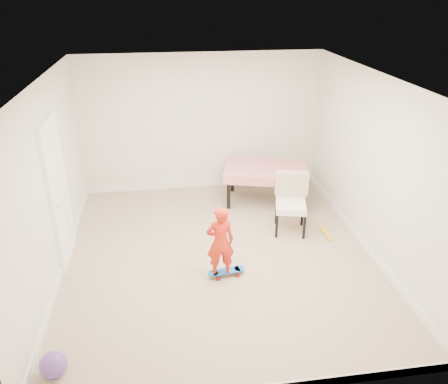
{
  "coord_description": "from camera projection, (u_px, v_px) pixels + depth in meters",
  "views": [
    {
      "loc": [
        -0.72,
        -5.45,
        3.68
      ],
      "look_at": [
        0.1,
        0.2,
        0.95
      ],
      "focal_mm": 35.0,
      "sensor_mm": 36.0,
      "label": 1
    }
  ],
  "objects": [
    {
      "name": "skateboard",
      "position": [
        226.0,
        273.0,
        6.08
      ],
      "size": [
        0.55,
        0.26,
        0.08
      ],
      "primitive_type": null,
      "rotation": [
        0.0,
        0.0,
        0.14
      ],
      "color": "blue",
      "rests_on": "ground"
    },
    {
      "name": "balloon",
      "position": [
        53.0,
        365.0,
        4.48
      ],
      "size": [
        0.28,
        0.28,
        0.28
      ],
      "primitive_type": "sphere",
      "color": "#6744A4",
      "rests_on": "ground"
    },
    {
      "name": "wall_left",
      "position": [
        50.0,
        186.0,
        5.69
      ],
      "size": [
        0.04,
        5.0,
        2.6
      ],
      "primitive_type": "cube",
      "color": "silver",
      "rests_on": "ground"
    },
    {
      "name": "baseboard_back",
      "position": [
        203.0,
        184.0,
        8.74
      ],
      "size": [
        4.5,
        0.02,
        0.12
      ],
      "primitive_type": "cube",
      "color": "white",
      "rests_on": "ground"
    },
    {
      "name": "ceiling",
      "position": [
        218.0,
        81.0,
        5.43
      ],
      "size": [
        4.5,
        5.0,
        0.04
      ],
      "primitive_type": "cube",
      "color": "white",
      "rests_on": "wall_back"
    },
    {
      "name": "wall_right",
      "position": [
        372.0,
        167.0,
        6.27
      ],
      "size": [
        0.04,
        5.0,
        2.6
      ],
      "primitive_type": "cube",
      "color": "silver",
      "rests_on": "ground"
    },
    {
      "name": "ground",
      "position": [
        219.0,
        255.0,
        6.55
      ],
      "size": [
        5.0,
        5.0,
        0.0
      ],
      "primitive_type": "plane",
      "color": "tan",
      "rests_on": "ground"
    },
    {
      "name": "door",
      "position": [
        58.0,
        194.0,
        6.08
      ],
      "size": [
        0.11,
        0.94,
        2.11
      ],
      "primitive_type": "cube",
      "color": "white",
      "rests_on": "ground"
    },
    {
      "name": "wall_front",
      "position": [
        257.0,
        289.0,
        3.77
      ],
      "size": [
        4.5,
        0.04,
        2.6
      ],
      "primitive_type": "cube",
      "color": "silver",
      "rests_on": "ground"
    },
    {
      "name": "dining_chair",
      "position": [
        291.0,
        205.0,
        6.98
      ],
      "size": [
        0.66,
        0.72,
        0.97
      ],
      "primitive_type": null,
      "rotation": [
        0.0,
        0.0,
        -0.24
      ],
      "color": "beige",
      "rests_on": "ground"
    },
    {
      "name": "child",
      "position": [
        220.0,
        244.0,
        5.85
      ],
      "size": [
        0.39,
        0.27,
        1.05
      ],
      "primitive_type": "imported",
      "rotation": [
        0.0,
        0.0,
        3.19
      ],
      "color": "red",
      "rests_on": "ground"
    },
    {
      "name": "baseboard_left",
      "position": [
        64.0,
        264.0,
        6.23
      ],
      "size": [
        0.02,
        5.0,
        0.12
      ],
      "primitive_type": "cube",
      "color": "white",
      "rests_on": "ground"
    },
    {
      "name": "foam_toy",
      "position": [
        326.0,
        234.0,
        7.05
      ],
      "size": [
        0.06,
        0.4,
        0.06
      ],
      "primitive_type": "cylinder",
      "rotation": [
        1.57,
        0.0,
        0.01
      ],
      "color": "yellow",
      "rests_on": "ground"
    },
    {
      "name": "wall_back",
      "position": [
        201.0,
        124.0,
        8.2
      ],
      "size": [
        4.5,
        0.04,
        2.6
      ],
      "primitive_type": "cube",
      "color": "silver",
      "rests_on": "ground"
    },
    {
      "name": "baseboard_right",
      "position": [
        361.0,
        240.0,
        6.81
      ],
      "size": [
        0.02,
        5.0,
        0.12
      ],
      "primitive_type": "cube",
      "color": "white",
      "rests_on": "ground"
    },
    {
      "name": "dining_table",
      "position": [
        265.0,
        184.0,
        8.03
      ],
      "size": [
        1.64,
        1.26,
        0.68
      ],
      "primitive_type": null,
      "rotation": [
        0.0,
        0.0,
        -0.26
      ],
      "color": "red",
      "rests_on": "ground"
    }
  ]
}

